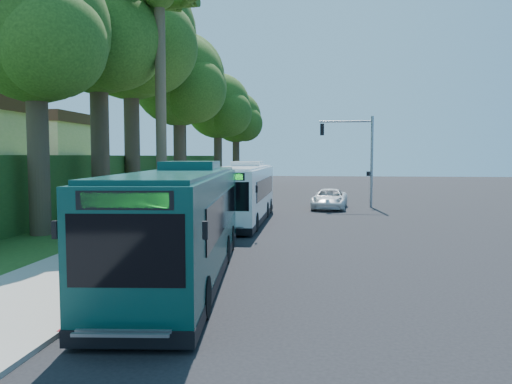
# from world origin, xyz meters

# --- Properties ---
(ground) EXTENTS (140.00, 140.00, 0.00)m
(ground) POSITION_xyz_m (0.00, 0.00, 0.00)
(ground) COLOR black
(ground) RESTS_ON ground
(sidewalk) EXTENTS (4.50, 70.00, 0.12)m
(sidewalk) POSITION_xyz_m (-7.30, 0.00, 0.06)
(sidewalk) COLOR gray
(sidewalk) RESTS_ON ground
(red_curb) EXTENTS (0.25, 30.00, 0.13)m
(red_curb) POSITION_xyz_m (-5.00, -4.00, 0.07)
(red_curb) COLOR maroon
(red_curb) RESTS_ON ground
(grass_verge) EXTENTS (8.00, 70.00, 0.06)m
(grass_verge) POSITION_xyz_m (-13.00, 5.00, 0.03)
(grass_verge) COLOR #234719
(grass_verge) RESTS_ON ground
(bus_shelter) EXTENTS (3.20, 1.51, 2.55)m
(bus_shelter) POSITION_xyz_m (-7.26, -2.86, 1.81)
(bus_shelter) COLOR black
(bus_shelter) RESTS_ON ground
(stop_sign_pole) EXTENTS (0.35, 0.06, 3.17)m
(stop_sign_pole) POSITION_xyz_m (-5.40, -5.00, 2.08)
(stop_sign_pole) COLOR gray
(stop_sign_pole) RESTS_ON ground
(traffic_signal_pole) EXTENTS (4.10, 0.30, 7.00)m
(traffic_signal_pole) POSITION_xyz_m (3.78, 10.00, 4.42)
(traffic_signal_pole) COLOR gray
(traffic_signal_pole) RESTS_ON ground
(palm_tree) EXTENTS (4.20, 4.20, 14.40)m
(palm_tree) POSITION_xyz_m (-8.20, -1.50, 12.38)
(palm_tree) COLOR #4C3F2D
(palm_tree) RESTS_ON ground
(hillside_backdrop) EXTENTS (24.00, 60.00, 8.80)m
(hillside_backdrop) POSITION_xyz_m (-26.30, 15.10, 2.44)
(hillside_backdrop) COLOR #234719
(hillside_backdrop) RESTS_ON ground
(tree_0) EXTENTS (8.40, 8.00, 15.70)m
(tree_0) POSITION_xyz_m (-12.40, -0.02, 11.20)
(tree_0) COLOR #382B1E
(tree_0) RESTS_ON ground
(tree_1) EXTENTS (10.50, 10.00, 18.26)m
(tree_1) POSITION_xyz_m (-13.37, 7.98, 12.73)
(tree_1) COLOR #382B1E
(tree_1) RESTS_ON ground
(tree_2) EXTENTS (8.82, 8.40, 15.12)m
(tree_2) POSITION_xyz_m (-11.89, 15.98, 10.48)
(tree_2) COLOR #382B1E
(tree_2) RESTS_ON ground
(tree_3) EXTENTS (10.08, 9.60, 17.28)m
(tree_3) POSITION_xyz_m (-13.88, 23.98, 11.98)
(tree_3) COLOR #382B1E
(tree_3) RESTS_ON ground
(tree_4) EXTENTS (8.40, 8.00, 14.14)m
(tree_4) POSITION_xyz_m (-11.40, 31.98, 9.73)
(tree_4) COLOR #382B1E
(tree_4) RESTS_ON ground
(tree_5) EXTENTS (7.35, 7.00, 12.86)m
(tree_5) POSITION_xyz_m (-10.41, 39.99, 8.96)
(tree_5) COLOR #382B1E
(tree_5) RESTS_ON ground
(tree_6) EXTENTS (7.56, 7.20, 13.74)m
(tree_6) POSITION_xyz_m (-12.91, -6.01, 9.71)
(tree_6) COLOR #382B1E
(tree_6) RESTS_ON ground
(white_bus) EXTENTS (2.65, 12.13, 3.62)m
(white_bus) POSITION_xyz_m (-3.80, 0.68, 1.76)
(white_bus) COLOR white
(white_bus) RESTS_ON ground
(teal_bus) EXTENTS (3.88, 12.85, 3.77)m
(teal_bus) POSITION_xyz_m (-3.81, -13.38, 1.84)
(teal_bus) COLOR #0A3833
(teal_bus) RESTS_ON ground
(pickup) EXTENTS (3.01, 5.55, 1.48)m
(pickup) POSITION_xyz_m (1.58, 8.72, 0.74)
(pickup) COLOR white
(pickup) RESTS_ON ground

